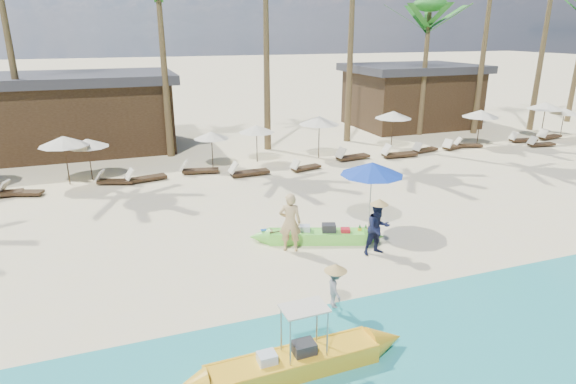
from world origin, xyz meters
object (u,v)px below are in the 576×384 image
object	(u,v)px
tourist	(290,222)
yellow_canoe	(293,363)
blue_umbrella	(372,169)
green_canoe	(317,236)

from	to	relation	value
tourist	yellow_canoe	bearing A→B (deg)	93.08
yellow_canoe	blue_umbrella	size ratio (longest dim) A/B	2.43
yellow_canoe	blue_umbrella	bearing A→B (deg)	48.78
green_canoe	blue_umbrella	size ratio (longest dim) A/B	2.03
yellow_canoe	blue_umbrella	distance (m)	8.38
green_canoe	yellow_canoe	xyz separation A→B (m)	(-2.93, -5.69, 0.03)
tourist	blue_umbrella	size ratio (longest dim) A/B	0.81
green_canoe	blue_umbrella	distance (m)	3.02
green_canoe	blue_umbrella	bearing A→B (deg)	34.53
yellow_canoe	blue_umbrella	world-z (taller)	blue_umbrella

